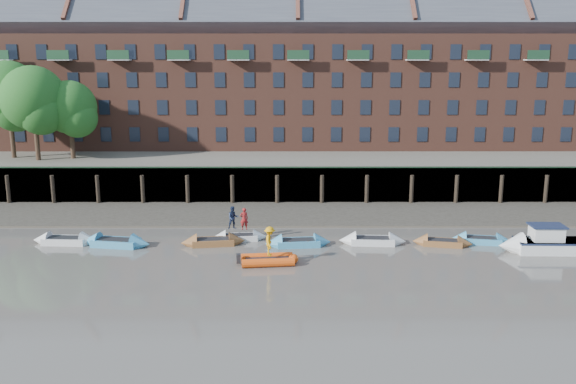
{
  "coord_description": "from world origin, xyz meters",
  "views": [
    {
      "loc": [
        -1.12,
        -31.31,
        12.64
      ],
      "look_at": [
        -1.05,
        12.0,
        3.2
      ],
      "focal_mm": 38.0,
      "sensor_mm": 36.0,
      "label": 1
    }
  ],
  "objects_px": {
    "person_rib_crew": "(270,241)",
    "rowboat_6": "(442,243)",
    "rowboat_4": "(298,243)",
    "rowboat_5": "(372,241)",
    "rowboat_0": "(65,240)",
    "person_rower_b": "(233,218)",
    "rowboat_7": "(481,240)",
    "motor_launch": "(537,243)",
    "rowboat_2": "(213,242)",
    "person_rower_a": "(244,219)",
    "rowboat_1": "(116,243)",
    "rowboat_3": "(240,237)",
    "rib_tender": "(270,260)"
  },
  "relations": [
    {
      "from": "rowboat_1",
      "to": "rowboat_7",
      "type": "height_order",
      "value": "rowboat_1"
    },
    {
      "from": "rowboat_7",
      "to": "person_rower_a",
      "type": "xyz_separation_m",
      "value": [
        -16.71,
        0.77,
        1.36
      ]
    },
    {
      "from": "rib_tender",
      "to": "rowboat_4",
      "type": "bearing_deg",
      "value": 57.46
    },
    {
      "from": "rowboat_1",
      "to": "rowboat_7",
      "type": "bearing_deg",
      "value": 11.22
    },
    {
      "from": "motor_launch",
      "to": "person_rib_crew",
      "type": "distance_m",
      "value": 18.01
    },
    {
      "from": "person_rower_a",
      "to": "rib_tender",
      "type": "bearing_deg",
      "value": 98.9
    },
    {
      "from": "motor_launch",
      "to": "person_rower_b",
      "type": "height_order",
      "value": "person_rower_b"
    },
    {
      "from": "person_rib_crew",
      "to": "rowboat_6",
      "type": "bearing_deg",
      "value": -71.99
    },
    {
      "from": "person_rower_a",
      "to": "person_rower_b",
      "type": "relative_size",
      "value": 0.97
    },
    {
      "from": "rowboat_5",
      "to": "person_rower_a",
      "type": "relative_size",
      "value": 2.97
    },
    {
      "from": "rowboat_5",
      "to": "person_rib_crew",
      "type": "distance_m",
      "value": 8.36
    },
    {
      "from": "rowboat_7",
      "to": "person_rib_crew",
      "type": "distance_m",
      "value": 15.46
    },
    {
      "from": "rowboat_0",
      "to": "rowboat_2",
      "type": "bearing_deg",
      "value": 1.94
    },
    {
      "from": "rowboat_4",
      "to": "rowboat_5",
      "type": "relative_size",
      "value": 0.99
    },
    {
      "from": "rowboat_0",
      "to": "person_rower_b",
      "type": "height_order",
      "value": "person_rower_b"
    },
    {
      "from": "rowboat_4",
      "to": "person_rower_b",
      "type": "distance_m",
      "value": 5.09
    },
    {
      "from": "rowboat_5",
      "to": "rib_tender",
      "type": "bearing_deg",
      "value": -145.44
    },
    {
      "from": "rowboat_3",
      "to": "rowboat_6",
      "type": "xyz_separation_m",
      "value": [
        14.2,
        -1.33,
        0.01
      ]
    },
    {
      "from": "person_rib_crew",
      "to": "person_rower_a",
      "type": "bearing_deg",
      "value": 20.08
    },
    {
      "from": "rowboat_0",
      "to": "rowboat_1",
      "type": "xyz_separation_m",
      "value": [
        3.68,
        -0.55,
        0.01
      ]
    },
    {
      "from": "rowboat_6",
      "to": "rowboat_7",
      "type": "bearing_deg",
      "value": 21.98
    },
    {
      "from": "rowboat_5",
      "to": "person_rib_crew",
      "type": "height_order",
      "value": "person_rib_crew"
    },
    {
      "from": "person_rower_b",
      "to": "person_rib_crew",
      "type": "distance_m",
      "value": 6.16
    },
    {
      "from": "rowboat_0",
      "to": "rowboat_5",
      "type": "bearing_deg",
      "value": 3.34
    },
    {
      "from": "rowboat_0",
      "to": "rib_tender",
      "type": "distance_m",
      "value": 15.09
    },
    {
      "from": "rowboat_0",
      "to": "rowboat_7",
      "type": "distance_m",
      "value": 29.19
    },
    {
      "from": "rowboat_4",
      "to": "rowboat_5",
      "type": "bearing_deg",
      "value": -1.09
    },
    {
      "from": "motor_launch",
      "to": "rowboat_0",
      "type": "bearing_deg",
      "value": -2.02
    },
    {
      "from": "rowboat_0",
      "to": "motor_launch",
      "type": "xyz_separation_m",
      "value": [
        32.27,
        -1.92,
        0.37
      ]
    },
    {
      "from": "motor_launch",
      "to": "rib_tender",
      "type": "bearing_deg",
      "value": 9.03
    },
    {
      "from": "rowboat_2",
      "to": "person_rower_b",
      "type": "relative_size",
      "value": 2.8
    },
    {
      "from": "rowboat_6",
      "to": "person_rower_b",
      "type": "xyz_separation_m",
      "value": [
        -14.64,
        1.54,
        1.38
      ]
    },
    {
      "from": "person_rower_a",
      "to": "person_rib_crew",
      "type": "xyz_separation_m",
      "value": [
        1.97,
        -5.28,
        -0.05
      ]
    },
    {
      "from": "rowboat_1",
      "to": "rowboat_6",
      "type": "xyz_separation_m",
      "value": [
        22.65,
        0.1,
        -0.04
      ]
    },
    {
      "from": "rowboat_4",
      "to": "person_rower_b",
      "type": "bearing_deg",
      "value": 154.18
    },
    {
      "from": "rowboat_6",
      "to": "person_rower_a",
      "type": "distance_m",
      "value": 13.98
    },
    {
      "from": "rowboat_1",
      "to": "rowboat_7",
      "type": "xyz_separation_m",
      "value": [
        25.51,
        0.65,
        -0.04
      ]
    },
    {
      "from": "rib_tender",
      "to": "person_rib_crew",
      "type": "height_order",
      "value": "person_rib_crew"
    },
    {
      "from": "rowboat_0",
      "to": "person_rower_b",
      "type": "bearing_deg",
      "value": 8.99
    },
    {
      "from": "rowboat_0",
      "to": "person_rower_a",
      "type": "xyz_separation_m",
      "value": [
        12.48,
        0.87,
        1.33
      ]
    },
    {
      "from": "rowboat_1",
      "to": "person_rower_a",
      "type": "height_order",
      "value": "person_rower_a"
    },
    {
      "from": "rowboat_2",
      "to": "person_rower_a",
      "type": "relative_size",
      "value": 2.88
    },
    {
      "from": "rowboat_5",
      "to": "motor_launch",
      "type": "bearing_deg",
      "value": -5.8
    },
    {
      "from": "rowboat_7",
      "to": "motor_launch",
      "type": "relative_size",
      "value": 0.74
    },
    {
      "from": "rowboat_3",
      "to": "rowboat_5",
      "type": "height_order",
      "value": "rowboat_5"
    },
    {
      "from": "rowboat_6",
      "to": "person_rower_b",
      "type": "bearing_deg",
      "value": -174.83
    },
    {
      "from": "rowboat_6",
      "to": "rowboat_1",
      "type": "bearing_deg",
      "value": -168.56
    },
    {
      "from": "rowboat_1",
      "to": "rowboat_5",
      "type": "height_order",
      "value": "rowboat_1"
    },
    {
      "from": "rowboat_2",
      "to": "rowboat_7",
      "type": "relative_size",
      "value": 1.06
    },
    {
      "from": "rowboat_3",
      "to": "person_rower_b",
      "type": "bearing_deg",
      "value": 149.36
    }
  ]
}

